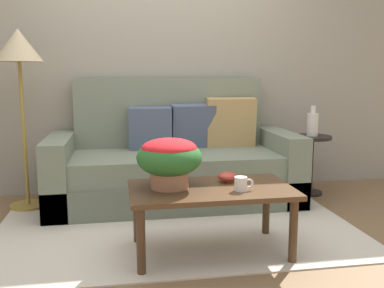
{
  "coord_description": "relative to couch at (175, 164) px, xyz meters",
  "views": [
    {
      "loc": [
        -0.41,
        -2.96,
        1.16
      ],
      "look_at": [
        0.13,
        0.19,
        0.63
      ],
      "focal_mm": 40.12,
      "sensor_mm": 36.0,
      "label": 1
    }
  ],
  "objects": [
    {
      "name": "snack_bowl",
      "position": [
        0.21,
        -1.08,
        0.14
      ],
      "size": [
        0.13,
        0.13,
        0.07
      ],
      "color": "#B2382D",
      "rests_on": "coffee_table"
    },
    {
      "name": "ground_plane",
      "position": [
        -0.09,
        -0.83,
        -0.34
      ],
      "size": [
        14.0,
        14.0,
        0.0
      ],
      "primitive_type": "plane",
      "color": "brown"
    },
    {
      "name": "potted_plant",
      "position": [
        -0.19,
        -1.16,
        0.29
      ],
      "size": [
        0.41,
        0.41,
        0.32
      ],
      "color": "#A36B4C",
      "rests_on": "coffee_table"
    },
    {
      "name": "floor_lamp",
      "position": [
        -1.29,
        0.01,
        0.94
      ],
      "size": [
        0.39,
        0.39,
        1.52
      ],
      "color": "olive",
      "rests_on": "ground"
    },
    {
      "name": "couch",
      "position": [
        0.0,
        0.0,
        0.0
      ],
      "size": [
        2.18,
        0.91,
        1.11
      ],
      "color": "#626B59",
      "rests_on": "ground"
    },
    {
      "name": "wall_back",
      "position": [
        -0.09,
        0.48,
        1.05
      ],
      "size": [
        6.4,
        0.12,
        2.77
      ],
      "primitive_type": "cube",
      "color": "gray",
      "rests_on": "ground"
    },
    {
      "name": "coffee_table",
      "position": [
        0.07,
        -1.2,
        0.04
      ],
      "size": [
        1.04,
        0.6,
        0.44
      ],
      "color": "#442D1B",
      "rests_on": "ground"
    },
    {
      "name": "table_vase",
      "position": [
        1.31,
        -0.03,
        0.35
      ],
      "size": [
        0.1,
        0.1,
        0.29
      ],
      "color": "silver",
      "rests_on": "side_table"
    },
    {
      "name": "side_table",
      "position": [
        1.32,
        -0.01,
        0.05
      ],
      "size": [
        0.37,
        0.37,
        0.57
      ],
      "color": "black",
      "rests_on": "ground"
    },
    {
      "name": "area_rug",
      "position": [
        -0.09,
        -0.72,
        -0.34
      ],
      "size": [
        2.66,
        1.65,
        0.01
      ],
      "primitive_type": "cube",
      "color": "beige",
      "rests_on": "ground"
    },
    {
      "name": "coffee_mug",
      "position": [
        0.24,
        -1.31,
        0.14
      ],
      "size": [
        0.12,
        0.08,
        0.09
      ],
      "color": "white",
      "rests_on": "coffee_table"
    }
  ]
}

